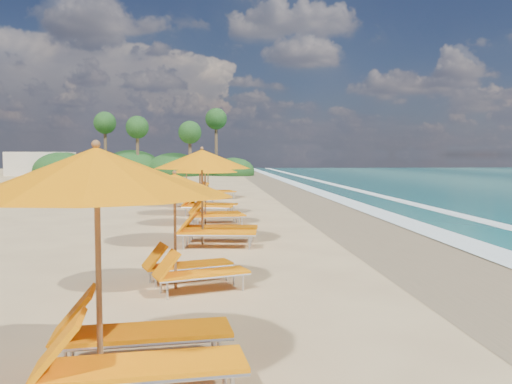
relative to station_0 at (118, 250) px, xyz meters
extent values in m
plane|color=tan|center=(2.47, 12.45, -1.47)|extent=(160.00, 160.00, 0.00)
cube|color=#8E7754|center=(6.47, 12.45, -1.46)|extent=(4.00, 160.00, 0.01)
cube|color=white|center=(7.97, 12.45, -1.44)|extent=(1.20, 160.00, 0.01)
cube|color=white|center=(10.97, 12.45, -1.45)|extent=(0.80, 160.00, 0.01)
cylinder|color=olive|center=(-0.20, -0.02, -0.21)|extent=(0.06, 0.06, 2.51)
cone|color=orange|center=(-0.20, -0.02, 0.83)|extent=(2.86, 2.86, 0.50)
sphere|color=olive|center=(-0.20, -0.02, 1.11)|extent=(0.09, 0.09, 0.09)
cylinder|color=olive|center=(0.30, 4.14, -0.42)|extent=(0.05, 0.05, 2.09)
cone|color=orange|center=(0.30, 4.14, 0.45)|extent=(2.74, 2.74, 0.42)
sphere|color=olive|center=(0.30, 4.14, 0.68)|extent=(0.07, 0.07, 0.07)
cylinder|color=olive|center=(0.71, 8.97, -0.18)|extent=(0.06, 0.06, 2.57)
cone|color=orange|center=(0.71, 8.97, 0.88)|extent=(2.92, 2.92, 0.52)
sphere|color=olive|center=(0.71, 8.97, 1.17)|extent=(0.09, 0.09, 0.09)
cylinder|color=olive|center=(0.73, 13.12, -0.33)|extent=(0.06, 0.06, 2.27)
cone|color=orange|center=(0.73, 13.12, 0.61)|extent=(2.66, 2.66, 0.46)
sphere|color=olive|center=(0.73, 13.12, 0.87)|extent=(0.08, 0.08, 0.08)
cylinder|color=olive|center=(0.47, 16.38, -0.23)|extent=(0.06, 0.06, 2.47)
cone|color=orange|center=(0.47, 16.38, 0.79)|extent=(3.08, 3.08, 0.50)
sphere|color=olive|center=(0.47, 16.38, 1.07)|extent=(0.09, 0.09, 0.09)
cylinder|color=olive|center=(-0.25, 20.14, -0.33)|extent=(0.06, 0.06, 2.27)
cone|color=orange|center=(-0.25, 20.14, 0.61)|extent=(2.60, 2.60, 0.46)
sphere|color=olive|center=(-0.25, 20.14, 0.86)|extent=(0.08, 0.08, 0.08)
cylinder|color=olive|center=(0.74, 24.42, -0.23)|extent=(0.06, 0.06, 2.49)
cone|color=orange|center=(0.74, 24.42, 0.81)|extent=(3.03, 3.03, 0.50)
sphere|color=olive|center=(0.74, 24.42, 1.08)|extent=(0.09, 0.09, 0.09)
ellipsoid|color=#163D14|center=(-3.53, 57.45, -0.84)|extent=(6.40, 6.40, 4.16)
ellipsoid|color=#163D14|center=(-8.53, 58.45, -0.77)|extent=(7.20, 7.20, 4.68)
ellipsoid|color=#163D14|center=(-12.53, 56.45, -0.88)|extent=(6.00, 6.00, 3.90)
ellipsoid|color=#163D14|center=(0.47, 59.45, -0.92)|extent=(5.60, 5.60, 3.64)
ellipsoid|color=#163D14|center=(-16.53, 58.45, -0.82)|extent=(6.60, 6.60, 4.29)
ellipsoid|color=#163D14|center=(3.47, 57.45, -0.98)|extent=(5.00, 5.00, 3.25)
cylinder|color=brown|center=(-1.53, 55.45, 1.03)|extent=(0.36, 0.36, 5.00)
sphere|color=#163D14|center=(-1.53, 55.45, 3.53)|extent=(2.60, 2.60, 2.60)
cylinder|color=brown|center=(-7.53, 56.45, 1.33)|extent=(0.36, 0.36, 5.60)
sphere|color=#163D14|center=(-7.53, 56.45, 4.13)|extent=(2.60, 2.60, 2.60)
cylinder|color=brown|center=(-11.53, 58.45, 1.63)|extent=(0.36, 0.36, 6.20)
sphere|color=#163D14|center=(-11.53, 58.45, 4.73)|extent=(2.60, 2.60, 2.60)
cylinder|color=brown|center=(1.47, 59.45, 1.93)|extent=(0.36, 0.36, 6.80)
sphere|color=#163D14|center=(1.47, 59.45, 5.33)|extent=(2.60, 2.60, 2.60)
cube|color=beige|center=(-19.53, 60.45, -0.07)|extent=(7.00, 5.00, 2.80)
camera|label=1|loc=(0.99, -5.62, 1.00)|focal=37.46mm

